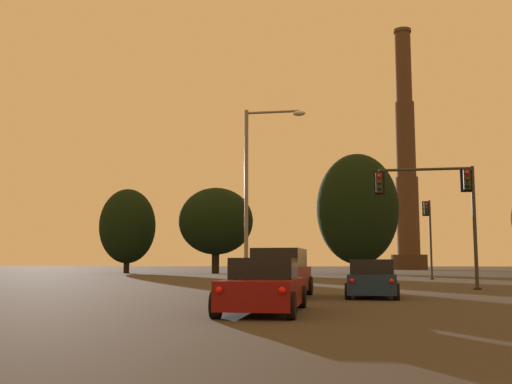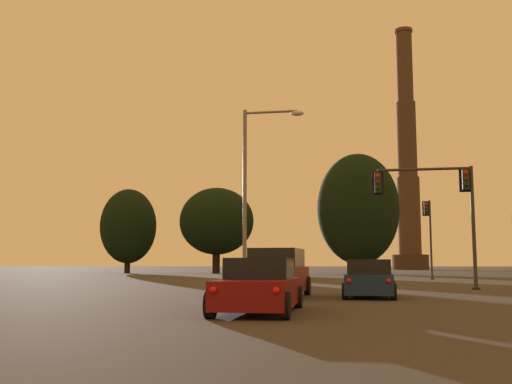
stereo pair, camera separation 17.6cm
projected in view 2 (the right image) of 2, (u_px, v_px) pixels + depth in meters
sedan_left_lane_second at (259, 287)px, 15.80m from camera, size 2.09×4.75×1.43m
hatchback_center_lane_front at (370, 280)px, 22.72m from camera, size 2.04×4.16×1.44m
suv_left_lane_front at (277, 274)px, 23.02m from camera, size 2.24×4.96×1.86m
traffic_light_overhead_right at (439, 196)px, 30.25m from camera, size 5.11×0.50×6.17m
traffic_light_far_right at (429, 227)px, 49.55m from camera, size 0.78×0.50×6.53m
street_lamp at (254, 179)px, 29.64m from camera, size 3.08×0.36×8.96m
smokestack at (408, 173)px, 130.02m from camera, size 7.67×7.67×53.38m
treeline_left_mid at (358, 209)px, 75.98m from camera, size 10.35×9.32×15.28m
treeline_far_right at (128, 226)px, 81.98m from camera, size 7.73×6.95×11.51m
treeline_center_left at (216, 221)px, 78.92m from camera, size 9.85×8.87×11.29m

